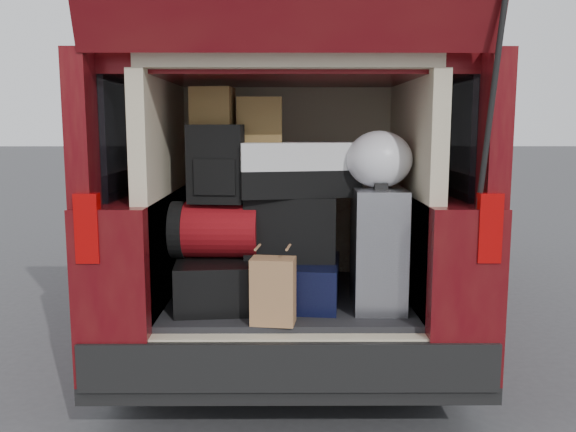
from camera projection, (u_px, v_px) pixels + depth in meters
name	position (u px, v px, depth m)	size (l,w,h in m)	color
ground	(288.00, 415.00, 3.09)	(80.00, 80.00, 0.00)	#3B3B3D
minivan	(287.00, 195.00, 4.79)	(1.90, 5.35, 2.77)	black
load_floor	(288.00, 344.00, 3.32)	(1.24, 1.05, 0.55)	black
black_hardshell	(220.00, 279.00, 3.14)	(0.43, 0.60, 0.24)	black
navy_hardshell	(298.00, 281.00, 3.14)	(0.41, 0.50, 0.22)	black
silver_roller	(378.00, 248.00, 3.04)	(0.25, 0.40, 0.60)	silver
kraft_bag	(273.00, 291.00, 2.79)	(0.20, 0.13, 0.31)	#986D44
red_duffel	(215.00, 230.00, 3.10)	(0.43, 0.28, 0.28)	maroon
black_soft_case	(290.00, 228.00, 3.13)	(0.46, 0.27, 0.33)	black
backpack	(216.00, 164.00, 3.02)	(0.27, 0.16, 0.39)	black
twotone_duffel	(297.00, 169.00, 3.11)	(0.61, 0.31, 0.27)	silver
grocery_sack_lower	(213.00, 106.00, 3.04)	(0.20, 0.17, 0.18)	olive
grocery_sack_upper	(260.00, 120.00, 3.11)	(0.23, 0.18, 0.23)	olive
plastic_bag_right	(379.00, 159.00, 2.99)	(0.32, 0.30, 0.28)	white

